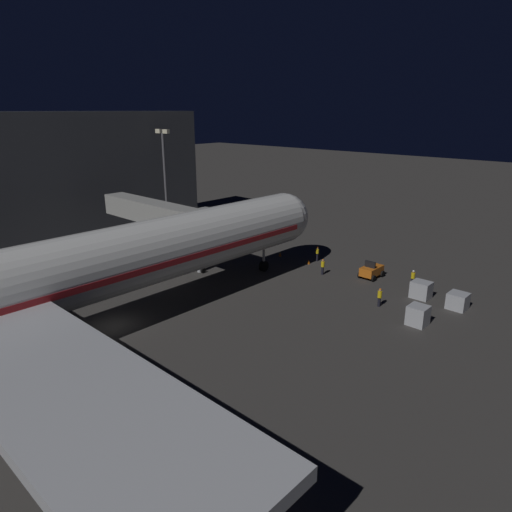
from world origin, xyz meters
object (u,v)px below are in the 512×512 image
ground_crew_by_tug (413,278)px  ground_crew_by_belt_loader (323,266)px  baggage_container_near_belt (458,301)px  ground_crew_near_nose_gear (380,297)px  apron_floodlight_mast (165,170)px  baggage_container_mid_row (418,315)px  ground_crew_marshaller_fwd (317,253)px  traffic_cone_nose_port (309,262)px  baggage_tug_lead (371,271)px  baggage_container_far_row (421,290)px  jet_bridge (166,216)px  traffic_cone_nose_starboard (280,254)px

ground_crew_by_tug → ground_crew_by_belt_loader: bearing=19.9°
baggage_container_near_belt → ground_crew_near_nose_gear: 7.06m
apron_floodlight_mast → ground_crew_by_belt_loader: apron_floodlight_mast is taller
baggage_container_mid_row → ground_crew_marshaller_fwd: size_ratio=0.95×
ground_crew_by_tug → traffic_cone_nose_port: ground_crew_by_tug is taller
baggage_container_near_belt → ground_crew_marshaller_fwd: 17.72m
baggage_tug_lead → traffic_cone_nose_port: (7.73, 0.90, -0.51)m
ground_crew_near_nose_gear → apron_floodlight_mast: bearing=-8.1°
ground_crew_marshaller_fwd → baggage_container_far_row: bearing=170.2°
jet_bridge → ground_crew_near_nose_gear: jet_bridge is taller
ground_crew_by_belt_loader → traffic_cone_nose_starboard: size_ratio=3.25×
traffic_cone_nose_port → baggage_tug_lead: bearing=-173.4°
ground_crew_by_belt_loader → baggage_container_mid_row: bearing=160.0°
baggage_tug_lead → ground_crew_marshaller_fwd: (7.66, -0.67, 0.20)m
jet_bridge → baggage_tug_lead: size_ratio=7.22×
baggage_container_near_belt → ground_crew_marshaller_fwd: (17.53, -2.58, 0.24)m
baggage_container_mid_row → traffic_cone_nose_starboard: baggage_container_mid_row is taller
jet_bridge → baggage_tug_lead: bearing=-151.0°
baggage_container_near_belt → traffic_cone_nose_starboard: bearing=-2.6°
baggage_container_far_row → ground_crew_by_tug: (1.85, -2.16, 0.18)m
apron_floodlight_mast → ground_crew_near_nose_gear: apron_floodlight_mast is taller
baggage_tug_lead → baggage_container_near_belt: size_ratio=1.64×
ground_crew_near_nose_gear → ground_crew_marshaller_fwd: bearing=-30.2°
baggage_tug_lead → baggage_container_near_belt: (-9.87, 1.91, -0.04)m
ground_crew_by_tug → baggage_tug_lead: bearing=5.2°
ground_crew_marshaller_fwd → ground_crew_by_tug: (-12.13, 0.26, 0.02)m
jet_bridge → traffic_cone_nose_port: size_ratio=36.09×
ground_crew_by_belt_loader → ground_crew_by_tug: bearing=-160.1°
jet_bridge → baggage_container_mid_row: (-29.35, -3.93, -4.74)m
jet_bridge → apron_floodlight_mast: bearing=-36.4°
ground_crew_by_belt_loader → ground_crew_near_nose_gear: bearing=158.1°
ground_crew_by_belt_loader → traffic_cone_nose_port: (3.31, -1.91, -0.71)m
traffic_cone_nose_starboard → baggage_container_far_row: bearing=177.4°
traffic_cone_nose_starboard → traffic_cone_nose_port: bearing=180.0°
traffic_cone_nose_port → jet_bridge: bearing=39.2°
jet_bridge → baggage_container_mid_row: jet_bridge is taller
baggage_container_mid_row → ground_crew_near_nose_gear: bearing=-15.8°
jet_bridge → baggage_tug_lead: jet_bridge is taller
traffic_cone_nose_starboard → baggage_container_near_belt: bearing=177.4°
apron_floodlight_mast → traffic_cone_nose_starboard: apron_floodlight_mast is taller
ground_crew_by_belt_loader → baggage_tug_lead: bearing=-147.5°
ground_crew_near_nose_gear → traffic_cone_nose_starboard: (16.52, -5.45, -0.71)m
jet_bridge → traffic_cone_nose_port: bearing=-140.8°
baggage_container_near_belt → traffic_cone_nose_starboard: 22.03m
baggage_tug_lead → baggage_container_far_row: baggage_tug_lead is taller
ground_crew_by_belt_loader → jet_bridge: bearing=28.0°
baggage_container_mid_row → ground_crew_marshaller_fwd: 18.23m
baggage_container_near_belt → ground_crew_by_belt_loader: size_ratio=0.94×
baggage_container_near_belt → baggage_container_mid_row: bearing=77.5°
apron_floodlight_mast → traffic_cone_nose_port: apron_floodlight_mast is taller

